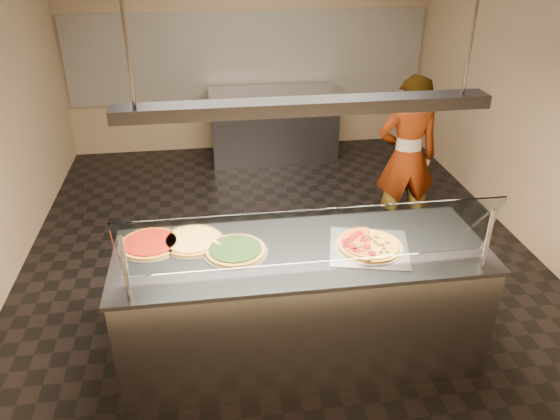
{
  "coord_description": "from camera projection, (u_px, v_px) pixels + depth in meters",
  "views": [
    {
      "loc": [
        -0.67,
        -4.58,
        2.93
      ],
      "look_at": [
        -0.15,
        -1.0,
        1.02
      ],
      "focal_mm": 35.0,
      "sensor_mm": 36.0,
      "label": 1
    }
  ],
  "objects": [
    {
      "name": "heat_lamp_housing",
      "position": [
        305.0,
        106.0,
        3.29
      ],
      "size": [
        2.3,
        0.18,
        0.08
      ],
      "primitive_type": "cube",
      "color": "#404046",
      "rests_on": "ceiling"
    },
    {
      "name": "pizza_spatula",
      "position": [
        222.0,
        241.0,
        3.81
      ],
      "size": [
        0.27,
        0.18,
        0.02
      ],
      "color": "#B7B7BC",
      "rests_on": "pizza_spinach"
    },
    {
      "name": "half_pizza_sausage",
      "position": [
        384.0,
        244.0,
        3.79
      ],
      "size": [
        0.32,
        0.48,
        0.04
      ],
      "color": "#8E5B1C",
      "rests_on": "perforated_tray"
    },
    {
      "name": "wall_back",
      "position": [
        248.0,
        41.0,
        7.39
      ],
      "size": [
        5.0,
        0.02,
        3.0
      ],
      "primitive_type": "cube",
      "color": "#93785F",
      "rests_on": "ground"
    },
    {
      "name": "wall_right",
      "position": [
        547.0,
        96.0,
        5.08
      ],
      "size": [
        0.02,
        6.0,
        3.0
      ],
      "primitive_type": "cube",
      "color": "#93785F",
      "rests_on": "ground"
    },
    {
      "name": "ground",
      "position": [
        281.0,
        254.0,
        5.47
      ],
      "size": [
        5.0,
        6.0,
        0.02
      ],
      "primitive_type": "cube",
      "color": "black",
      "rests_on": "ground"
    },
    {
      "name": "prep_table",
      "position": [
        274.0,
        124.0,
        7.51
      ],
      "size": [
        1.73,
        0.74,
        0.93
      ],
      "color": "#404046",
      "rests_on": "ground"
    },
    {
      "name": "worker",
      "position": [
        407.0,
        158.0,
        5.47
      ],
      "size": [
        0.64,
        0.45,
        1.68
      ],
      "primitive_type": "imported",
      "rotation": [
        0.0,
        0.0,
        3.06
      ],
      "color": "#302F36",
      "rests_on": "ground"
    },
    {
      "name": "pizza_tomato",
      "position": [
        150.0,
        243.0,
        3.82
      ],
      "size": [
        0.45,
        0.45,
        0.03
      ],
      "color": "silver",
      "rests_on": "serving_counter"
    },
    {
      "name": "perforated_tray",
      "position": [
        369.0,
        247.0,
        3.78
      ],
      "size": [
        0.65,
        0.65,
        0.01
      ],
      "color": "silver",
      "rests_on": "serving_counter"
    },
    {
      "name": "half_pizza_pepperoni",
      "position": [
        354.0,
        245.0,
        3.76
      ],
      "size": [
        0.32,
        0.48,
        0.05
      ],
      "color": "#8E5B1C",
      "rests_on": "perforated_tray"
    },
    {
      "name": "lamp_rod_left",
      "position": [
        123.0,
        15.0,
        2.91
      ],
      "size": [
        0.02,
        0.02,
        1.01
      ],
      "primitive_type": "cylinder",
      "color": "#B7B7BC",
      "rests_on": "ceiling"
    },
    {
      "name": "pizza_spinach",
      "position": [
        235.0,
        250.0,
        3.74
      ],
      "size": [
        0.44,
        0.44,
        0.03
      ],
      "color": "silver",
      "rests_on": "serving_counter"
    },
    {
      "name": "wall_front",
      "position": [
        392.0,
        337.0,
        2.13
      ],
      "size": [
        5.0,
        0.02,
        3.0
      ],
      "primitive_type": "cube",
      "color": "#93785F",
      "rests_on": "ground"
    },
    {
      "name": "tile_band",
      "position": [
        249.0,
        57.0,
        7.46
      ],
      "size": [
        4.9,
        0.02,
        1.2
      ],
      "primitive_type": "cube",
      "color": "silver",
      "rests_on": "wall_back"
    },
    {
      "name": "sneeze_guard",
      "position": [
        313.0,
        238.0,
        3.33
      ],
      "size": [
        2.35,
        0.18,
        0.54
      ],
      "color": "#B7B7BC",
      "rests_on": "serving_counter"
    },
    {
      "name": "pizza_cheese",
      "position": [
        192.0,
        240.0,
        3.86
      ],
      "size": [
        0.46,
        0.46,
        0.03
      ],
      "color": "silver",
      "rests_on": "serving_counter"
    },
    {
      "name": "serving_counter",
      "position": [
        301.0,
        304.0,
        3.99
      ],
      "size": [
        2.59,
        0.94,
        0.93
      ],
      "color": "#B7B7BC",
      "rests_on": "ground"
    },
    {
      "name": "lamp_rod_right",
      "position": [
        476.0,
        8.0,
        3.16
      ],
      "size": [
        0.02,
        0.02,
        1.01
      ],
      "primitive_type": "cylinder",
      "color": "#B7B7BC",
      "rests_on": "ceiling"
    }
  ]
}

